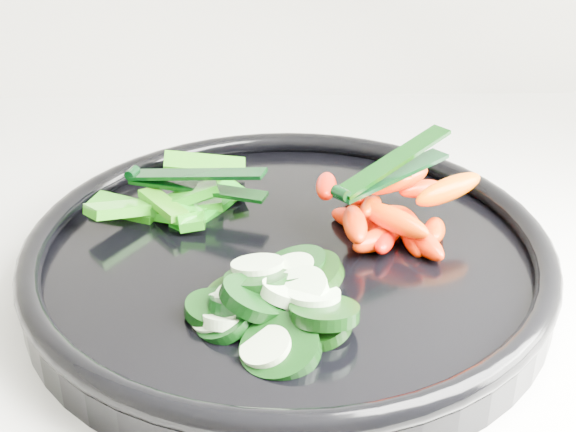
{
  "coord_description": "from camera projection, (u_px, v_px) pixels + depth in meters",
  "views": [
    {
      "loc": [
        -0.09,
        1.14,
        1.26
      ],
      "look_at": [
        -0.08,
        1.62,
        0.99
      ],
      "focal_mm": 50.0,
      "sensor_mm": 36.0,
      "label": 1
    }
  ],
  "objects": [
    {
      "name": "tong_pepper",
      "position": [
        193.0,
        180.0,
        0.61
      ],
      "size": [
        0.11,
        0.05,
        0.02
      ],
      "color": "black",
      "rests_on": "pepper_pile"
    },
    {
      "name": "tong_carrot",
      "position": [
        391.0,
        169.0,
        0.58
      ],
      "size": [
        0.1,
        0.09,
        0.02
      ],
      "color": "black",
      "rests_on": "carrot_pile"
    },
    {
      "name": "cucumber_pile",
      "position": [
        269.0,
        303.0,
        0.5
      ],
      "size": [
        0.12,
        0.13,
        0.04
      ],
      "color": "black",
      "rests_on": "veggie_tray"
    },
    {
      "name": "pepper_pile",
      "position": [
        179.0,
        201.0,
        0.62
      ],
      "size": [
        0.13,
        0.11,
        0.04
      ],
      "color": "#0B700A",
      "rests_on": "veggie_tray"
    },
    {
      "name": "carrot_pile",
      "position": [
        390.0,
        211.0,
        0.58
      ],
      "size": [
        0.13,
        0.13,
        0.06
      ],
      "color": "#F51200",
      "rests_on": "veggie_tray"
    },
    {
      "name": "veggie_tray",
      "position": [
        288.0,
        258.0,
        0.57
      ],
      "size": [
        0.48,
        0.48,
        0.04
      ],
      "color": "black",
      "rests_on": "counter"
    }
  ]
}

